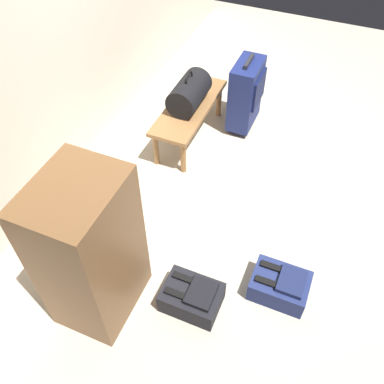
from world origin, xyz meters
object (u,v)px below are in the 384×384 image
suitcase_upright_navy (246,94)px  backpack_navy (280,285)px  backpack_dark (192,297)px  side_cabinet (90,252)px  cell_phone (198,86)px  duffel_bag_black (189,93)px  bench (189,110)px

suitcase_upright_navy → backpack_navy: (-1.65, -0.80, -0.27)m
backpack_dark → side_cabinet: bearing=108.5°
suitcase_upright_navy → side_cabinet: (-2.15, 0.29, 0.18)m
cell_phone → backpack_navy: 2.04m
duffel_bag_black → cell_phone: (0.31, 0.04, -0.13)m
bench → backpack_dark: (-1.59, -0.70, -0.22)m
cell_phone → suitcase_upright_navy: (0.06, -0.45, -0.01)m
suitcase_upright_navy → backpack_navy: size_ratio=1.88×
backpack_dark → backpack_navy: bearing=-59.0°
bench → cell_phone: (0.31, 0.04, 0.06)m
duffel_bag_black → backpack_navy: duffel_bag_black is taller
side_cabinet → backpack_dark: bearing=-71.5°
cell_phone → suitcase_upright_navy: size_ratio=0.20×
cell_phone → backpack_dark: bearing=-158.8°
duffel_bag_black → backpack_dark: (-1.59, -0.70, -0.41)m
backpack_dark → side_cabinet: (-0.19, 0.57, 0.46)m
cell_phone → side_cabinet: (-2.09, -0.17, 0.18)m
suitcase_upright_navy → backpack_dark: suitcase_upright_navy is taller
bench → duffel_bag_black: 0.19m
cell_phone → backpack_dark: 2.05m
bench → backpack_navy: (-1.28, -1.21, -0.22)m
duffel_bag_black → backpack_navy: bearing=-136.6°
cell_phone → bench: bearing=-172.3°
suitcase_upright_navy → backpack_dark: bearing=-171.7°
cell_phone → backpack_dark: cell_phone is taller
cell_phone → side_cabinet: side_cabinet is taller
suitcase_upright_navy → backpack_navy: bearing=-154.1°
suitcase_upright_navy → duffel_bag_black: bearing=131.9°
side_cabinet → backpack_navy: bearing=-65.2°
bench → duffel_bag_black: size_ratio=2.27×
cell_phone → suitcase_upright_navy: 0.46m
backpack_dark → duffel_bag_black: bearing=23.6°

